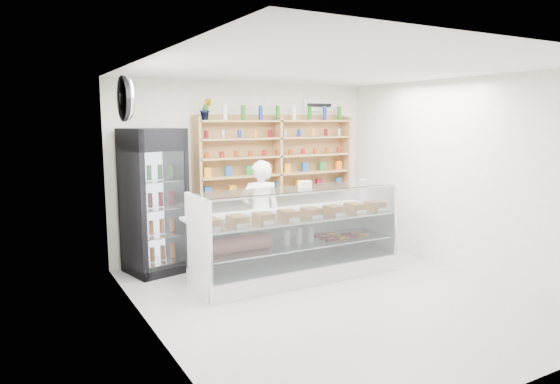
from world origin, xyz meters
TOP-DOWN VIEW (x-y plane):
  - room at (0.00, 0.00)m, footprint 5.00×5.00m
  - display_counter at (-0.01, 0.89)m, footprint 2.93×0.88m
  - shop_worker at (-0.22, 1.58)m, footprint 0.68×0.54m
  - drinks_cooler at (-1.65, 2.13)m, footprint 0.89×0.87m
  - wall_shelving at (0.50, 2.34)m, footprint 2.84×0.28m
  - potted_plant at (-0.75, 2.34)m, footprint 0.20×0.17m
  - security_mirror at (-2.17, 1.20)m, footprint 0.15×0.50m
  - wall_sign at (1.40, 2.47)m, footprint 0.62×0.03m

SIDE VIEW (x-z plane):
  - display_counter at x=-0.01m, z-range -0.29..0.99m
  - shop_worker at x=-0.22m, z-range 0.00..1.62m
  - drinks_cooler at x=-1.65m, z-range 0.00..2.09m
  - room at x=0.00m, z-range -1.10..3.90m
  - wall_shelving at x=0.50m, z-range 0.93..2.26m
  - potted_plant at x=-0.75m, z-range 2.20..2.53m
  - security_mirror at x=-2.17m, z-range 2.20..2.70m
  - wall_sign at x=1.40m, z-range 2.35..2.55m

